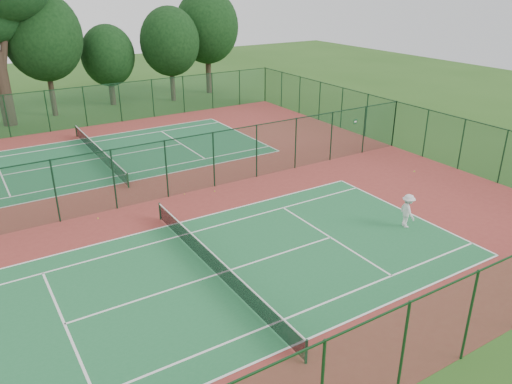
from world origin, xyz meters
TOP-DOWN VIEW (x-y plane):
  - ground at (0.00, 0.00)m, footprint 120.00×120.00m
  - red_pad at (0.00, 0.00)m, footprint 40.00×36.00m
  - court_near at (0.00, -9.00)m, footprint 23.77×10.97m
  - court_far at (0.00, 9.00)m, footprint 23.77×10.97m
  - fence_north at (0.00, 18.00)m, footprint 40.00×0.09m
  - fence_south at (0.00, -18.00)m, footprint 40.00×0.09m
  - fence_east at (20.00, 0.00)m, footprint 0.09×36.00m
  - fence_divider at (0.00, 0.00)m, footprint 40.00×0.09m
  - tennis_net_near at (0.00, -9.00)m, footprint 0.10×12.90m
  - tennis_net_far at (0.00, 9.00)m, footprint 0.10×12.90m
  - player_near at (10.49, -10.14)m, footprint 0.98×1.31m
  - stray_ball_a at (2.48, -0.22)m, footprint 0.07×0.07m
  - stray_ball_b at (4.20, -0.79)m, footprint 0.07×0.07m
  - stray_ball_c at (-2.83, -0.75)m, footprint 0.07×0.07m
  - evergreen_row at (0.50, 24.25)m, footprint 39.00×5.00m

SIDE VIEW (x-z plane):
  - ground at x=0.00m, z-range 0.00..0.00m
  - evergreen_row at x=0.50m, z-range -6.00..6.00m
  - red_pad at x=0.00m, z-range 0.00..0.01m
  - court_near at x=0.00m, z-range 0.01..0.02m
  - court_far at x=0.00m, z-range 0.01..0.02m
  - stray_ball_a at x=2.48m, z-range 0.01..0.08m
  - stray_ball_c at x=-2.83m, z-range 0.01..0.08m
  - stray_ball_b at x=4.20m, z-range 0.01..0.08m
  - tennis_net_near at x=0.00m, z-range 0.06..1.03m
  - tennis_net_far at x=0.00m, z-range 0.06..1.03m
  - player_near at x=10.49m, z-range 0.02..1.82m
  - fence_east at x=20.00m, z-range 0.01..3.51m
  - fence_north at x=0.00m, z-range 0.01..3.51m
  - fence_south at x=0.00m, z-range 0.01..3.51m
  - fence_divider at x=0.00m, z-range 0.01..3.51m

